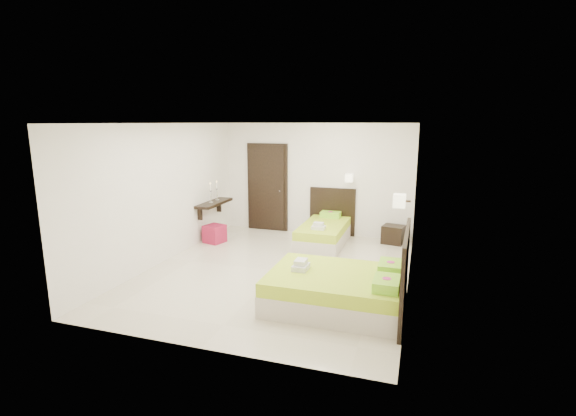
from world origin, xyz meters
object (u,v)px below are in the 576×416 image
(bed_single, at_px, (325,232))
(ottoman, at_px, (215,234))
(bed_double, at_px, (342,288))
(nightstand, at_px, (393,234))

(bed_single, xyz_separation_m, ottoman, (-2.34, -0.65, -0.08))
(bed_double, height_order, ottoman, bed_double)
(bed_single, bearing_deg, bed_double, -72.72)
(nightstand, bearing_deg, ottoman, -151.84)
(bed_single, xyz_separation_m, bed_double, (0.95, -3.06, 0.02))
(bed_single, relative_size, bed_double, 0.93)
(bed_double, bearing_deg, bed_single, 107.28)
(bed_single, distance_m, bed_double, 3.20)
(bed_single, xyz_separation_m, nightstand, (1.43, 0.49, -0.07))
(ottoman, bearing_deg, bed_double, -36.19)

